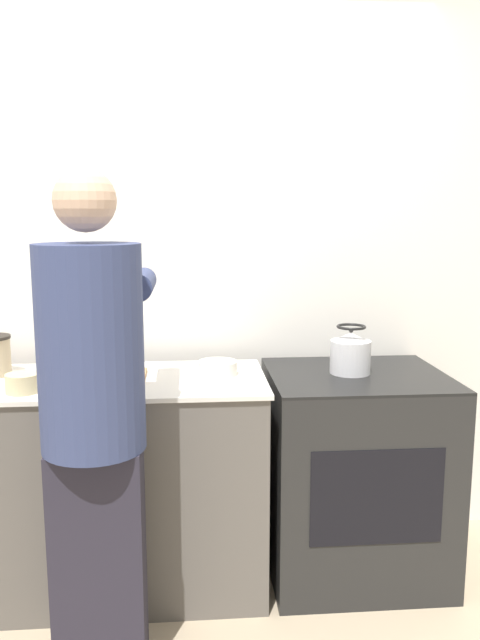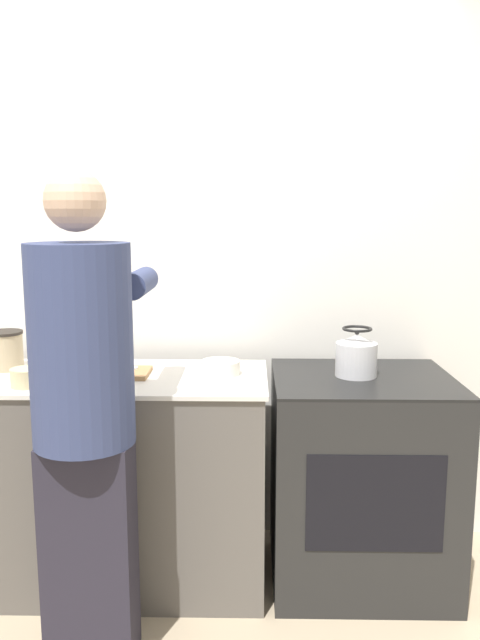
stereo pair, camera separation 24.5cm
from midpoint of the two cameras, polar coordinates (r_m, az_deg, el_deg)
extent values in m
plane|color=tan|center=(2.72, -5.13, -25.52)|extent=(12.00, 12.00, 0.00)
cube|color=white|center=(2.96, -4.00, 4.45)|extent=(8.00, 0.05, 2.60)
cube|color=#5B5651|center=(2.81, -12.94, -14.13)|extent=(1.67, 0.56, 0.89)
cube|color=silver|center=(2.67, -13.31, -5.17)|extent=(1.69, 0.59, 0.02)
cube|color=black|center=(2.84, 13.43, -13.96)|extent=(0.75, 0.66, 0.88)
cube|color=black|center=(2.70, 13.80, -5.21)|extent=(0.75, 0.66, 0.01)
cube|color=black|center=(2.53, 15.08, -15.94)|extent=(0.53, 0.01, 0.39)
cube|color=#25222E|center=(2.35, -10.49, -20.19)|extent=(0.31, 0.19, 0.80)
cylinder|color=navy|center=(2.09, -11.11, -2.30)|extent=(0.34, 0.34, 0.67)
sphere|color=#D1A889|center=(2.04, -11.53, 10.64)|extent=(0.20, 0.20, 0.20)
cylinder|color=navy|center=(2.38, -13.14, 3.34)|extent=(0.10, 0.30, 0.10)
cylinder|color=navy|center=(2.33, -6.21, 3.40)|extent=(0.10, 0.30, 0.10)
cube|color=#A87A4C|center=(2.63, -9.36, -4.82)|extent=(0.34, 0.20, 0.02)
cube|color=silver|center=(2.65, -8.40, -4.40)|extent=(0.16, 0.05, 0.01)
cube|color=black|center=(2.66, -11.04, -4.43)|extent=(0.10, 0.04, 0.01)
cylinder|color=silver|center=(2.68, 13.17, -3.57)|extent=(0.17, 0.17, 0.14)
cone|color=silver|center=(2.66, 13.24, -1.71)|extent=(0.14, 0.14, 0.04)
sphere|color=black|center=(2.66, 13.27, -1.12)|extent=(0.02, 0.02, 0.02)
torus|color=black|center=(2.66, 13.28, -0.81)|extent=(0.12, 0.12, 0.01)
cylinder|color=#C6B789|center=(2.52, -16.29, -5.09)|extent=(0.13, 0.13, 0.07)
cylinder|color=silver|center=(2.60, 0.90, -4.39)|extent=(0.16, 0.16, 0.06)
cylinder|color=tan|center=(2.82, -18.38, -2.79)|extent=(0.15, 0.15, 0.15)
cylinder|color=#28231E|center=(2.81, -18.47, -1.13)|extent=(0.15, 0.15, 0.01)
camera|label=1|loc=(0.12, -87.14, 0.48)|focal=35.00mm
camera|label=2|loc=(0.12, 92.86, -0.48)|focal=35.00mm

